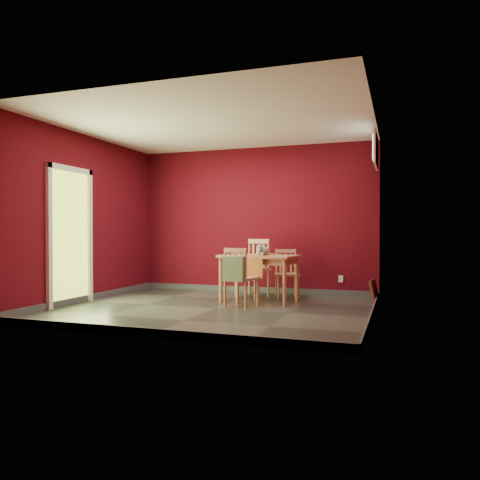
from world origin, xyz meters
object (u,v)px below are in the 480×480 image
(dining_table, at_px, (259,261))
(cat, at_px, (263,249))
(chair_near, at_px, (240,277))
(picture_frame, at_px, (374,291))
(tote_bag, at_px, (233,269))
(chair_far_left, at_px, (254,267))
(chair_far_right, at_px, (287,273))

(dining_table, bearing_deg, cat, -32.90)
(chair_near, distance_m, picture_frame, 2.23)
(tote_bag, height_order, cat, cat)
(chair_far_left, bearing_deg, picture_frame, 1.10)
(dining_table, height_order, picture_frame, dining_table)
(chair_far_right, xyz_separation_m, picture_frame, (1.45, -0.07, -0.24))
(chair_near, bearing_deg, dining_table, 79.47)
(dining_table, distance_m, chair_far_right, 0.75)
(dining_table, height_order, chair_far_right, chair_far_right)
(chair_far_left, distance_m, chair_far_right, 0.58)
(tote_bag, height_order, picture_frame, tote_bag)
(chair_far_right, height_order, chair_near, chair_near)
(chair_far_right, distance_m, tote_bag, 1.54)
(chair_far_left, height_order, picture_frame, chair_far_left)
(tote_bag, bearing_deg, chair_far_right, 73.03)
(chair_far_right, bearing_deg, chair_near, -108.44)
(tote_bag, xyz_separation_m, picture_frame, (1.89, 1.40, -0.41))
(dining_table, xyz_separation_m, chair_near, (-0.11, -0.61, -0.21))
(chair_far_right, bearing_deg, chair_far_left, -169.25)
(chair_near, bearing_deg, tote_bag, -97.89)
(tote_bag, bearing_deg, picture_frame, 36.41)
(chair_far_left, bearing_deg, chair_near, -82.98)
(dining_table, height_order, chair_near, chair_near)
(cat, bearing_deg, picture_frame, 43.45)
(chair_far_left, height_order, chair_near, chair_far_left)
(tote_bag, distance_m, cat, 0.85)
(chair_far_right, distance_m, cat, 0.84)
(cat, distance_m, picture_frame, 1.91)
(chair_far_right, xyz_separation_m, tote_bag, (-0.45, -1.46, 0.17))
(dining_table, bearing_deg, chair_far_left, 115.44)
(dining_table, relative_size, chair_far_left, 1.27)
(chair_near, height_order, picture_frame, chair_near)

